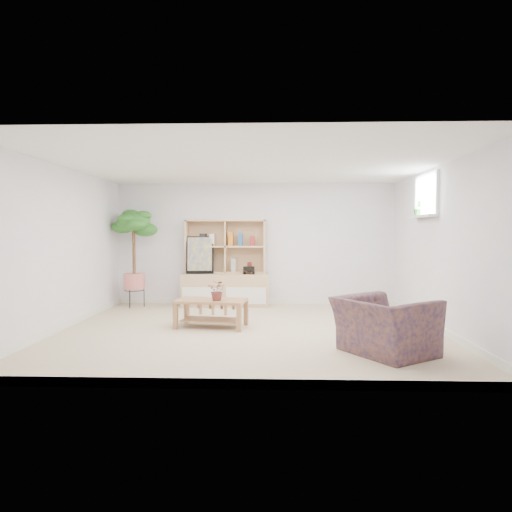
{
  "coord_description": "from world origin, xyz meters",
  "views": [
    {
      "loc": [
        0.33,
        -6.58,
        1.43
      ],
      "look_at": [
        0.08,
        0.51,
        1.06
      ],
      "focal_mm": 32.0,
      "sensor_mm": 36.0,
      "label": 1
    }
  ],
  "objects_px": {
    "floor_tree": "(134,258)",
    "armchair": "(385,322)",
    "storage_unit": "(225,263)",
    "coffee_table": "(212,313)"
  },
  "relations": [
    {
      "from": "floor_tree",
      "to": "armchair",
      "type": "distance_m",
      "value": 5.15
    },
    {
      "from": "storage_unit",
      "to": "armchair",
      "type": "xyz_separation_m",
      "value": [
        2.23,
        -3.48,
        -0.46
      ]
    },
    {
      "from": "coffee_table",
      "to": "armchair",
      "type": "xyz_separation_m",
      "value": [
        2.23,
        -1.45,
        0.17
      ]
    },
    {
      "from": "storage_unit",
      "to": "floor_tree",
      "type": "distance_m",
      "value": 1.74
    },
    {
      "from": "storage_unit",
      "to": "coffee_table",
      "type": "relative_size",
      "value": 1.63
    },
    {
      "from": "floor_tree",
      "to": "storage_unit",
      "type": "bearing_deg",
      "value": 7.6
    },
    {
      "from": "storage_unit",
      "to": "armchair",
      "type": "height_order",
      "value": "storage_unit"
    },
    {
      "from": "floor_tree",
      "to": "armchair",
      "type": "xyz_separation_m",
      "value": [
        3.96,
        -3.25,
        -0.56
      ]
    },
    {
      "from": "storage_unit",
      "to": "coffee_table",
      "type": "xyz_separation_m",
      "value": [
        -0.0,
        -2.03,
        -0.63
      ]
    },
    {
      "from": "coffee_table",
      "to": "floor_tree",
      "type": "height_order",
      "value": "floor_tree"
    }
  ]
}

